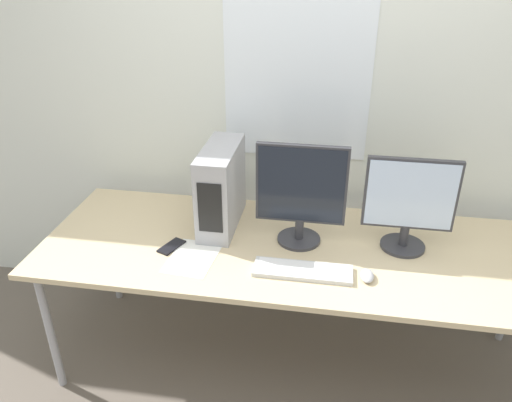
# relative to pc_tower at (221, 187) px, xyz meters

# --- Properties ---
(wall_back) EXTENTS (8.00, 0.07, 2.70)m
(wall_back) POSITION_rel_pc_tower_xyz_m (0.41, 0.42, 0.39)
(wall_back) COLOR silver
(wall_back) RESTS_ON ground_plane
(desk) EXTENTS (2.51, 0.89, 0.75)m
(desk) POSITION_rel_pc_tower_xyz_m (0.41, -0.16, -0.25)
(desk) COLOR #D1BA8E
(desk) RESTS_ON ground_plane
(pc_tower) EXTENTS (0.17, 0.46, 0.43)m
(pc_tower) POSITION_rel_pc_tower_xyz_m (0.00, 0.00, 0.00)
(pc_tower) COLOR #9E9EA3
(pc_tower) RESTS_ON desk
(monitor_main) EXTENTS (0.43, 0.21, 0.51)m
(monitor_main) POSITION_rel_pc_tower_xyz_m (0.41, -0.10, 0.05)
(monitor_main) COLOR #333338
(monitor_main) RESTS_ON desk
(monitor_right_near) EXTENTS (0.42, 0.21, 0.46)m
(monitor_right_near) POSITION_rel_pc_tower_xyz_m (0.92, -0.08, 0.03)
(monitor_right_near) COLOR #333338
(monitor_right_near) RESTS_ON desk
(keyboard) EXTENTS (0.44, 0.14, 0.02)m
(keyboard) POSITION_rel_pc_tower_xyz_m (0.45, -0.37, -0.20)
(keyboard) COLOR silver
(keyboard) RESTS_ON desk
(mouse) EXTENTS (0.06, 0.10, 0.03)m
(mouse) POSITION_rel_pc_tower_xyz_m (0.74, -0.37, -0.20)
(mouse) COLOR #B2B2B7
(mouse) RESTS_ON desk
(cell_phone) EXTENTS (0.12, 0.16, 0.01)m
(cell_phone) POSITION_rel_pc_tower_xyz_m (-0.19, -0.27, -0.21)
(cell_phone) COLOR black
(cell_phone) RESTS_ON desk
(paper_sheet_left) EXTENTS (0.24, 0.31, 0.00)m
(paper_sheet_left) POSITION_rel_pc_tower_xyz_m (-0.07, -0.34, -0.21)
(paper_sheet_left) COLOR white
(paper_sheet_left) RESTS_ON desk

